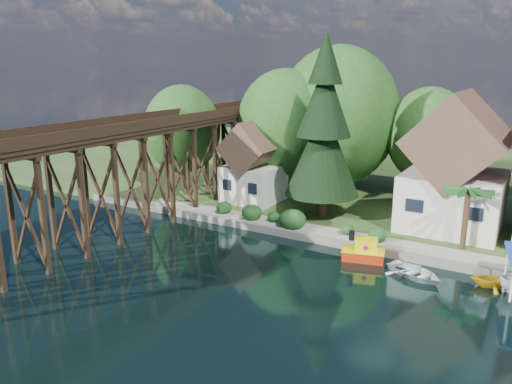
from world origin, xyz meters
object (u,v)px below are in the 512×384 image
trestle_bridge (146,163)px  house_left (455,171)px  palm_tree (468,193)px  boat_white_a (415,271)px  conifer (324,130)px  tugboat (364,252)px  boat_yellow (492,277)px  shed (254,167)px

trestle_bridge → house_left: 25.42m
house_left → palm_tree: (1.71, -4.79, -0.48)m
trestle_bridge → boat_white_a: 23.25m
conifer → boat_white_a: bearing=-37.9°
tugboat → boat_yellow: tugboat is taller
tugboat → boat_yellow: size_ratio=1.30×
trestle_bridge → conifer: 15.29m
conifer → shed: bearing=171.9°
shed → boat_yellow: bearing=-20.0°
tugboat → boat_white_a: bearing=-15.1°
tugboat → boat_white_a: (3.82, -1.03, -0.24)m
shed → boat_white_a: bearing=-26.8°
tugboat → boat_white_a: size_ratio=0.85×
trestle_bridge → conifer: bearing=33.3°
trestle_bridge → boat_white_a: trestle_bridge is taller
palm_tree → boat_yellow: size_ratio=1.90×
trestle_bridge → conifer: (12.58, 8.25, 2.71)m
trestle_bridge → shed: trestle_bridge is taller
trestle_bridge → boat_yellow: size_ratio=17.58×
palm_tree → shed: bearing=170.5°
trestle_bridge → tugboat: trestle_bridge is taller
palm_tree → conifer: bearing=169.6°
shed → tugboat: shed is taller
conifer → boat_yellow: (14.63, -7.00, -7.40)m
palm_tree → tugboat: 8.46m
trestle_bridge → tugboat: (18.89, 1.41, -4.71)m
house_left → tugboat: 11.22m
boat_white_a → palm_tree: bearing=4.3°
house_left → palm_tree: 5.11m
house_left → palm_tree: bearing=-70.3°
shed → palm_tree: size_ratio=1.65×
trestle_bridge → house_left: size_ratio=4.01×
shed → tugboat: bearing=-29.7°
conifer → boat_yellow: bearing=-25.6°
shed → palm_tree: bearing=-9.5°
trestle_bridge → boat_white_a: bearing=0.9°
conifer → palm_tree: (12.13, -2.22, -3.40)m
shed → house_left: bearing=4.8°
conifer → boat_yellow: size_ratio=6.24×
house_left → conifer: (-10.42, -2.58, 2.92)m
shed → conifer: bearing=-8.1°
house_left → conifer: size_ratio=0.70×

